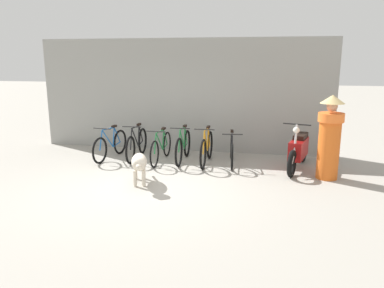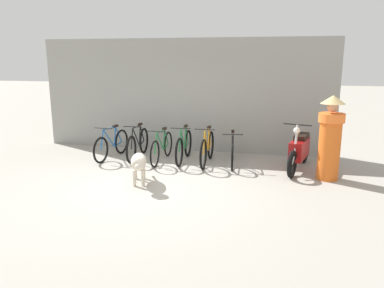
# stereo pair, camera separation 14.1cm
# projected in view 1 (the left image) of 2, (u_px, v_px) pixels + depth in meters

# --- Properties ---
(ground_plane) EXTENTS (60.00, 60.00, 0.00)m
(ground_plane) POSITION_uv_depth(u_px,v_px,m) (146.00, 187.00, 7.27)
(ground_plane) COLOR #9E998E
(shop_wall_back) EXTENTS (7.82, 0.20, 2.95)m
(shop_wall_back) POSITION_uv_depth(u_px,v_px,m) (182.00, 95.00, 9.94)
(shop_wall_back) COLOR gray
(shop_wall_back) RESTS_ON ground
(bicycle_0) EXTENTS (0.46, 1.62, 0.83)m
(bicycle_0) POSITION_uv_depth(u_px,v_px,m) (110.00, 145.00, 9.26)
(bicycle_0) COLOR black
(bicycle_0) RESTS_ON ground
(bicycle_1) EXTENTS (0.46, 1.69, 0.87)m
(bicycle_1) POSITION_uv_depth(u_px,v_px,m) (137.00, 144.00, 9.27)
(bicycle_1) COLOR black
(bicycle_1) RESTS_ON ground
(bicycle_2) EXTENTS (0.46, 1.68, 0.82)m
(bicycle_2) POSITION_uv_depth(u_px,v_px,m) (161.00, 148.00, 8.99)
(bicycle_2) COLOR black
(bicycle_2) RESTS_ON ground
(bicycle_3) EXTENTS (0.46, 1.64, 0.88)m
(bicycle_3) POSITION_uv_depth(u_px,v_px,m) (183.00, 147.00, 9.00)
(bicycle_3) COLOR black
(bicycle_3) RESTS_ON ground
(bicycle_4) EXTENTS (0.46, 1.64, 0.90)m
(bicycle_4) POSITION_uv_depth(u_px,v_px,m) (207.00, 149.00, 8.80)
(bicycle_4) COLOR black
(bicycle_4) RESTS_ON ground
(bicycle_5) EXTENTS (0.46, 1.63, 0.79)m
(bicycle_5) POSITION_uv_depth(u_px,v_px,m) (232.00, 150.00, 8.80)
(bicycle_5) COLOR black
(bicycle_5) RESTS_ON ground
(motorcycle) EXTENTS (0.67, 1.86, 1.09)m
(motorcycle) POSITION_uv_depth(u_px,v_px,m) (298.00, 150.00, 8.34)
(motorcycle) COLOR black
(motorcycle) RESTS_ON ground
(stray_dog) EXTENTS (0.57, 1.25, 0.65)m
(stray_dog) POSITION_uv_depth(u_px,v_px,m) (139.00, 163.00, 7.33)
(stray_dog) COLOR beige
(stray_dog) RESTS_ON ground
(person_in_robes) EXTENTS (0.53, 0.53, 1.73)m
(person_in_robes) POSITION_uv_depth(u_px,v_px,m) (330.00, 136.00, 7.59)
(person_in_robes) COLOR orange
(person_in_robes) RESTS_ON ground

